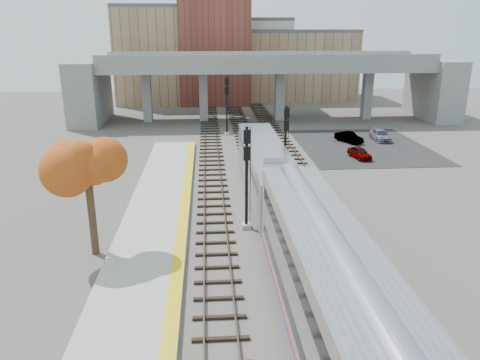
{
  "coord_description": "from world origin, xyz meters",
  "views": [
    {
      "loc": [
        -3.59,
        -22.67,
        12.75
      ],
      "look_at": [
        -1.33,
        8.82,
        2.5
      ],
      "focal_mm": 35.0,
      "sensor_mm": 36.0,
      "label": 1
    }
  ],
  "objects_px": {
    "signal_mast_near": "(247,180)",
    "car_a": "(360,153)",
    "locomotive": "(266,167)",
    "tree": "(86,162)",
    "coach": "(351,345)",
    "signal_mast_far": "(227,106)",
    "car_b": "(349,137)",
    "car_c": "(380,135)",
    "signal_mast_mid": "(285,146)"
  },
  "relations": [
    {
      "from": "tree",
      "to": "car_c",
      "type": "bearing_deg",
      "value": 45.22
    },
    {
      "from": "car_b",
      "to": "car_c",
      "type": "relative_size",
      "value": 0.87
    },
    {
      "from": "coach",
      "to": "signal_mast_mid",
      "type": "relative_size",
      "value": 3.73
    },
    {
      "from": "signal_mast_near",
      "to": "tree",
      "type": "distance_m",
      "value": 9.98
    },
    {
      "from": "car_a",
      "to": "car_c",
      "type": "relative_size",
      "value": 0.8
    },
    {
      "from": "locomotive",
      "to": "car_a",
      "type": "height_order",
      "value": "locomotive"
    },
    {
      "from": "signal_mast_near",
      "to": "signal_mast_mid",
      "type": "bearing_deg",
      "value": 66.57
    },
    {
      "from": "signal_mast_mid",
      "to": "car_c",
      "type": "height_order",
      "value": "signal_mast_mid"
    },
    {
      "from": "car_b",
      "to": "car_c",
      "type": "xyz_separation_m",
      "value": [
        4.09,
        0.85,
        0.01
      ]
    },
    {
      "from": "locomotive",
      "to": "signal_mast_mid",
      "type": "height_order",
      "value": "signal_mast_mid"
    },
    {
      "from": "car_c",
      "to": "tree",
      "type": "bearing_deg",
      "value": -133.71
    },
    {
      "from": "tree",
      "to": "car_b",
      "type": "bearing_deg",
      "value": 48.95
    },
    {
      "from": "car_b",
      "to": "locomotive",
      "type": "bearing_deg",
      "value": -152.73
    },
    {
      "from": "signal_mast_mid",
      "to": "car_a",
      "type": "relative_size",
      "value": 1.99
    },
    {
      "from": "coach",
      "to": "car_b",
      "type": "height_order",
      "value": "coach"
    },
    {
      "from": "car_b",
      "to": "car_c",
      "type": "distance_m",
      "value": 4.18
    },
    {
      "from": "locomotive",
      "to": "car_a",
      "type": "distance_m",
      "value": 15.02
    },
    {
      "from": "coach",
      "to": "tree",
      "type": "relative_size",
      "value": 3.28
    },
    {
      "from": "signal_mast_far",
      "to": "car_b",
      "type": "xyz_separation_m",
      "value": [
        14.04,
        -5.26,
        -3.0
      ]
    },
    {
      "from": "coach",
      "to": "signal_mast_near",
      "type": "distance_m",
      "value": 16.09
    },
    {
      "from": "signal_mast_mid",
      "to": "car_a",
      "type": "distance_m",
      "value": 11.88
    },
    {
      "from": "signal_mast_near",
      "to": "signal_mast_far",
      "type": "relative_size",
      "value": 0.95
    },
    {
      "from": "coach",
      "to": "locomotive",
      "type": "bearing_deg",
      "value": 90.0
    },
    {
      "from": "signal_mast_mid",
      "to": "tree",
      "type": "xyz_separation_m",
      "value": [
        -13.35,
        -12.45,
        2.41
      ]
    },
    {
      "from": "signal_mast_mid",
      "to": "tree",
      "type": "distance_m",
      "value": 18.41
    },
    {
      "from": "coach",
      "to": "car_c",
      "type": "bearing_deg",
      "value": 68.43
    },
    {
      "from": "coach",
      "to": "signal_mast_far",
      "type": "relative_size",
      "value": 3.44
    },
    {
      "from": "coach",
      "to": "signal_mast_near",
      "type": "xyz_separation_m",
      "value": [
        -2.1,
        15.94,
        0.6
      ]
    },
    {
      "from": "locomotive",
      "to": "car_c",
      "type": "distance_m",
      "value": 24.12
    },
    {
      "from": "signal_mast_near",
      "to": "car_a",
      "type": "height_order",
      "value": "signal_mast_near"
    },
    {
      "from": "locomotive",
      "to": "tree",
      "type": "height_order",
      "value": "tree"
    },
    {
      "from": "signal_mast_far",
      "to": "car_b",
      "type": "height_order",
      "value": "signal_mast_far"
    },
    {
      "from": "signal_mast_near",
      "to": "signal_mast_far",
      "type": "distance_m",
      "value": 29.01
    },
    {
      "from": "car_a",
      "to": "car_b",
      "type": "height_order",
      "value": "car_b"
    },
    {
      "from": "signal_mast_near",
      "to": "signal_mast_mid",
      "type": "distance_m",
      "value": 10.31
    },
    {
      "from": "signal_mast_far",
      "to": "car_b",
      "type": "distance_m",
      "value": 15.29
    },
    {
      "from": "coach",
      "to": "tree",
      "type": "distance_m",
      "value": 17.46
    },
    {
      "from": "car_c",
      "to": "locomotive",
      "type": "bearing_deg",
      "value": -130.71
    },
    {
      "from": "tree",
      "to": "car_b",
      "type": "height_order",
      "value": "tree"
    },
    {
      "from": "car_a",
      "to": "car_c",
      "type": "height_order",
      "value": "car_c"
    },
    {
      "from": "locomotive",
      "to": "tree",
      "type": "distance_m",
      "value": 15.28
    },
    {
      "from": "tree",
      "to": "signal_mast_mid",
      "type": "bearing_deg",
      "value": 43.0
    },
    {
      "from": "tree",
      "to": "car_b",
      "type": "relative_size",
      "value": 2.08
    },
    {
      "from": "signal_mast_far",
      "to": "car_a",
      "type": "relative_size",
      "value": 2.16
    },
    {
      "from": "signal_mast_near",
      "to": "car_a",
      "type": "bearing_deg",
      "value": 52.05
    },
    {
      "from": "car_a",
      "to": "car_b",
      "type": "bearing_deg",
      "value": 71.28
    },
    {
      "from": "locomotive",
      "to": "signal_mast_far",
      "type": "relative_size",
      "value": 2.62
    },
    {
      "from": "signal_mast_far",
      "to": "car_c",
      "type": "bearing_deg",
      "value": -13.66
    },
    {
      "from": "tree",
      "to": "coach",
      "type": "bearing_deg",
      "value": -48.77
    },
    {
      "from": "signal_mast_far",
      "to": "car_c",
      "type": "xyz_separation_m",
      "value": [
        18.13,
        -4.41,
        -2.99
      ]
    }
  ]
}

